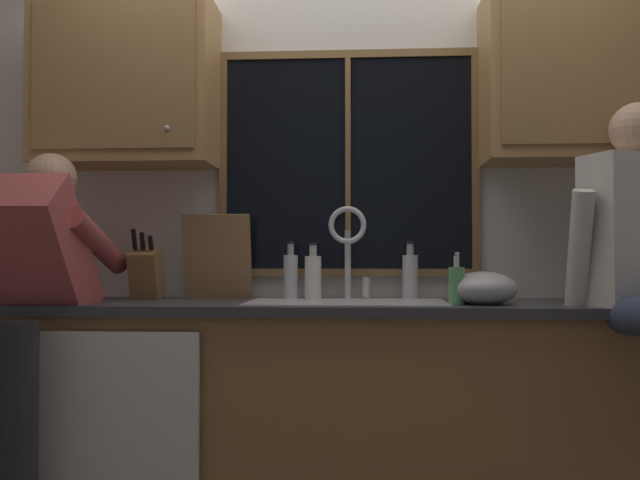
% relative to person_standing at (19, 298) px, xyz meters
% --- Properties ---
extents(back_wall, '(5.57, 0.12, 2.55)m').
position_rel_person_standing_xyz_m(back_wall, '(1.20, 0.66, 0.32)').
color(back_wall, silver).
rests_on(back_wall, floor).
extents(window_glass, '(1.10, 0.02, 0.95)m').
position_rel_person_standing_xyz_m(window_glass, '(1.22, 0.59, 0.57)').
color(window_glass, black).
extents(window_frame_top, '(1.17, 0.02, 0.04)m').
position_rel_person_standing_xyz_m(window_frame_top, '(1.22, 0.58, 1.07)').
color(window_frame_top, brown).
extents(window_frame_bottom, '(1.17, 0.02, 0.04)m').
position_rel_person_standing_xyz_m(window_frame_bottom, '(1.22, 0.58, 0.08)').
color(window_frame_bottom, brown).
extents(window_frame_left, '(0.03, 0.02, 0.95)m').
position_rel_person_standing_xyz_m(window_frame_left, '(0.65, 0.58, 0.57)').
color(window_frame_left, brown).
extents(window_frame_right, '(0.03, 0.02, 0.95)m').
position_rel_person_standing_xyz_m(window_frame_right, '(1.78, 0.58, 0.57)').
color(window_frame_right, brown).
extents(window_mullion_center, '(0.02, 0.02, 0.95)m').
position_rel_person_standing_xyz_m(window_mullion_center, '(1.22, 0.58, 0.57)').
color(window_mullion_center, brown).
extents(lower_cabinet_run, '(3.17, 0.58, 0.88)m').
position_rel_person_standing_xyz_m(lower_cabinet_run, '(1.20, 0.31, -0.51)').
color(lower_cabinet_run, olive).
rests_on(lower_cabinet_run, floor).
extents(countertop, '(3.23, 0.62, 0.04)m').
position_rel_person_standing_xyz_m(countertop, '(1.20, 0.29, -0.05)').
color(countertop, '#38383D').
rests_on(countertop, lower_cabinet_run).
extents(dishwasher_front, '(0.60, 0.02, 0.74)m').
position_rel_person_standing_xyz_m(dishwasher_front, '(0.39, -0.01, -0.49)').
color(dishwasher_front, white).
extents(upper_cabinet_left, '(0.77, 0.36, 0.72)m').
position_rel_person_standing_xyz_m(upper_cabinet_left, '(0.25, 0.43, 0.91)').
color(upper_cabinet_left, '#A87A47').
extents(upper_cabinet_right, '(0.77, 0.36, 0.72)m').
position_rel_person_standing_xyz_m(upper_cabinet_right, '(2.18, 0.43, 0.91)').
color(upper_cabinet_right, '#A87A47').
extents(sink, '(0.80, 0.46, 0.21)m').
position_rel_person_standing_xyz_m(sink, '(1.22, 0.30, -0.13)').
color(sink, '#B7B7BC').
rests_on(sink, lower_cabinet_run).
extents(faucet, '(0.18, 0.09, 0.40)m').
position_rel_person_standing_xyz_m(faucet, '(1.22, 0.48, 0.22)').
color(faucet, silver).
rests_on(faucet, countertop).
extents(person_standing, '(0.53, 0.70, 1.53)m').
position_rel_person_standing_xyz_m(person_standing, '(0.00, 0.00, 0.00)').
color(person_standing, '#262628').
rests_on(person_standing, floor).
extents(knife_block, '(0.12, 0.18, 0.32)m').
position_rel_person_standing_xyz_m(knife_block, '(0.35, 0.42, 0.08)').
color(knife_block, olive).
rests_on(knife_block, countertop).
extents(cutting_board, '(0.30, 0.10, 0.37)m').
position_rel_person_standing_xyz_m(cutting_board, '(0.64, 0.51, 0.15)').
color(cutting_board, '#997047').
rests_on(cutting_board, countertop).
extents(mixing_bowl, '(0.27, 0.27, 0.13)m').
position_rel_person_standing_xyz_m(mixing_bowl, '(1.75, 0.20, 0.03)').
color(mixing_bowl, '#B7B7BC').
rests_on(mixing_bowl, countertop).
extents(soap_dispenser, '(0.06, 0.07, 0.20)m').
position_rel_person_standing_xyz_m(soap_dispenser, '(1.64, 0.15, 0.05)').
color(soap_dispenser, '#59A566').
rests_on(soap_dispenser, countertop).
extents(bottle_green_glass, '(0.07, 0.07, 0.25)m').
position_rel_person_standing_xyz_m(bottle_green_glass, '(1.49, 0.49, 0.07)').
color(bottle_green_glass, '#B7B7BC').
rests_on(bottle_green_glass, countertop).
extents(bottle_tall_clear, '(0.07, 0.07, 0.25)m').
position_rel_person_standing_xyz_m(bottle_tall_clear, '(1.07, 0.46, 0.07)').
color(bottle_tall_clear, silver).
rests_on(bottle_tall_clear, countertop).
extents(bottle_amber_small, '(0.06, 0.06, 0.25)m').
position_rel_person_standing_xyz_m(bottle_amber_small, '(0.97, 0.47, 0.07)').
color(bottle_amber_small, '#B7B7BC').
rests_on(bottle_amber_small, countertop).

